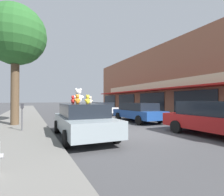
% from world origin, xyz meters
% --- Properties ---
extents(ground_plane, '(260.00, 260.00, 0.00)m').
position_xyz_m(ground_plane, '(0.00, 0.00, 0.00)').
color(ground_plane, '#424244').
extents(sidewalk_near, '(3.49, 90.00, 0.16)m').
position_xyz_m(sidewalk_near, '(-5.56, 0.00, 0.08)').
color(sidewalk_near, slate).
rests_on(sidewalk_near, ground_plane).
extents(sidewalk_far, '(3.49, 90.00, 0.16)m').
position_xyz_m(sidewalk_far, '(5.56, 0.00, 0.08)').
color(sidewalk_far, slate).
rests_on(sidewalk_far, ground_plane).
extents(storefront_row, '(16.71, 32.59, 7.32)m').
position_xyz_m(storefront_row, '(14.87, 5.58, 3.66)').
color(storefront_row, '#9E6047').
rests_on(storefront_row, ground_plane).
extents(plush_art_car, '(2.12, 4.83, 1.44)m').
position_xyz_m(plush_art_car, '(-2.70, 0.20, 0.76)').
color(plush_art_car, '#8C999E').
rests_on(plush_art_car, ground_plane).
extents(teddy_bear_giant, '(0.51, 0.33, 0.68)m').
position_xyz_m(teddy_bear_giant, '(-2.80, 0.57, 1.77)').
color(teddy_bear_giant, white).
rests_on(teddy_bear_giant, plush_art_car).
extents(teddy_bear_teal, '(0.23, 0.25, 0.35)m').
position_xyz_m(teddy_bear_teal, '(-2.93, 0.17, 1.61)').
color(teddy_bear_teal, teal).
rests_on(teddy_bear_teal, plush_art_car).
extents(teddy_bear_yellow, '(0.27, 0.21, 0.36)m').
position_xyz_m(teddy_bear_yellow, '(-2.73, -0.59, 1.61)').
color(teddy_bear_yellow, yellow).
rests_on(teddy_bear_yellow, plush_art_car).
extents(teddy_bear_red, '(0.22, 0.25, 0.35)m').
position_xyz_m(teddy_bear_red, '(-3.11, 0.21, 1.61)').
color(teddy_bear_red, red).
rests_on(teddy_bear_red, plush_art_car).
extents(teddy_bear_orange, '(0.29, 0.20, 0.38)m').
position_xyz_m(teddy_bear_orange, '(-3.02, -0.19, 1.62)').
color(teddy_bear_orange, orange).
rests_on(teddy_bear_orange, plush_art_car).
extents(teddy_bear_pink, '(0.21, 0.17, 0.28)m').
position_xyz_m(teddy_bear_pink, '(-2.33, 0.74, 1.57)').
color(teddy_bear_pink, pink).
rests_on(teddy_bear_pink, plush_art_car).
extents(teddy_bear_cream, '(0.24, 0.15, 0.32)m').
position_xyz_m(teddy_bear_cream, '(-2.53, -0.26, 1.59)').
color(teddy_bear_cream, beige).
rests_on(teddy_bear_cream, plush_art_car).
extents(parked_car_far_left, '(1.91, 4.80, 1.55)m').
position_xyz_m(parked_car_far_left, '(2.52, -2.26, 0.82)').
color(parked_car_far_left, maroon).
rests_on(parked_car_far_left, ground_plane).
extents(parked_car_far_center, '(1.96, 4.65, 1.40)m').
position_xyz_m(parked_car_far_center, '(2.52, 3.80, 0.76)').
color(parked_car_far_center, '#1E4793').
rests_on(parked_car_far_center, ground_plane).
extents(parked_car_far_right, '(2.09, 4.28, 1.36)m').
position_xyz_m(parked_car_far_right, '(2.52, 10.59, 0.72)').
color(parked_car_far_right, silver).
rests_on(parked_car_far_right, ground_plane).
extents(street_tree, '(3.52, 3.52, 7.03)m').
position_xyz_m(street_tree, '(-5.52, 4.57, 5.38)').
color(street_tree, brown).
rests_on(street_tree, sidewalk_near).
extents(parking_meter, '(0.14, 0.10, 1.27)m').
position_xyz_m(parking_meter, '(-5.06, 2.18, 0.97)').
color(parking_meter, '#4C4C51').
rests_on(parking_meter, sidewalk_near).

